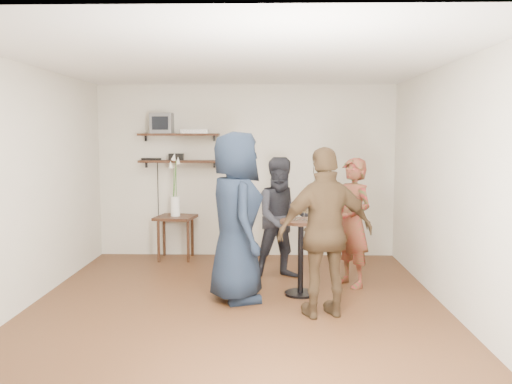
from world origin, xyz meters
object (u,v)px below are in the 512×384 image
person_plaid (353,222)px  person_brown (326,233)px  person_navy (236,217)px  person_dark (282,218)px  crt_monitor (162,123)px  side_table (176,223)px  dvd_deck (195,131)px  drinks_table (301,247)px  radio (176,157)px

person_plaid → person_brown: bearing=-52.7°
person_navy → person_dark: bearing=-46.0°
person_plaid → person_dark: bearing=-143.3°
crt_monitor → side_table: crt_monitor is taller
side_table → person_navy: bearing=-63.0°
dvd_deck → person_plaid: dvd_deck is taller
side_table → person_plaid: size_ratio=0.41×
drinks_table → person_plaid: bearing=31.3°
crt_monitor → person_brown: 3.65m
radio → side_table: (0.01, -0.17, -0.98)m
person_dark → person_brown: bearing=-89.4°
crt_monitor → side_table: 1.50m
crt_monitor → radio: 0.54m
person_plaid → person_brown: 1.22m
radio → person_dark: radio is taller
person_dark → person_navy: size_ratio=0.83×
person_plaid → person_dark: 0.91m
crt_monitor → person_dark: bearing=-34.6°
person_plaid → crt_monitor: bearing=-152.2°
person_brown → person_navy: bearing=-44.6°
person_plaid → side_table: bearing=-151.3°
radio → drinks_table: bearing=-48.1°
radio → person_plaid: bearing=-33.0°
side_table → drinks_table: (1.75, -1.79, 0.02)m
crt_monitor → drinks_table: crt_monitor is taller
drinks_table → person_dark: bearing=104.6°
person_plaid → drinks_table: bearing=-90.0°
side_table → drinks_table: bearing=-45.6°
side_table → person_brown: size_ratio=0.37×
crt_monitor → side_table: size_ratio=0.49×
side_table → person_plaid: person_plaid is taller
side_table → person_dark: size_ratio=0.41×
crt_monitor → person_brown: (2.17, -2.70, -1.15)m
radio → person_plaid: size_ratio=0.14×
side_table → person_dark: (1.56, -1.05, 0.24)m
person_plaid → person_navy: bearing=-97.3°
drinks_table → person_navy: person_navy is taller
dvd_deck → person_plaid: 2.86m
crt_monitor → dvd_deck: crt_monitor is taller
dvd_deck → person_navy: dvd_deck is taller
crt_monitor → radio: bearing=0.0°
radio → side_table: 0.99m
person_plaid → person_dark: size_ratio=1.00×
dvd_deck → person_navy: size_ratio=0.21×
radio → drinks_table: radio is taller
person_dark → person_brown: (0.40, -1.47, 0.08)m
side_table → person_brown: person_brown is taller
crt_monitor → radio: (0.21, 0.00, -0.50)m
radio → person_brown: bearing=-53.9°
crt_monitor → radio: crt_monitor is taller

